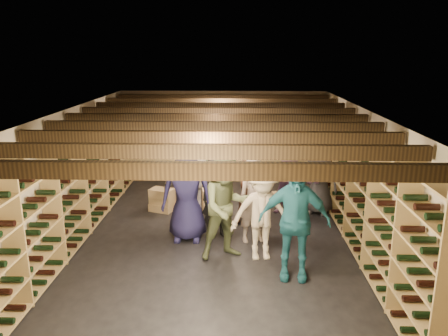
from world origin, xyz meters
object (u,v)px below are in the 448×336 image
object	(u,v)px
person_2	(227,207)
crate_stack_left	(162,200)
person_1	(216,198)
person_3	(262,213)
person_12	(320,177)
person_7	(254,200)
person_4	(294,221)
person_6	(187,191)
person_9	(193,175)
crate_stack_right	(215,200)
person_11	(288,180)
crate_loose	(284,196)
person_10	(217,174)
person_8	(256,181)

from	to	relation	value
person_2	crate_stack_left	bearing A→B (deg)	102.42
person_1	person_3	xyz separation A→B (m)	(0.81, -0.89, 0.04)
person_12	person_7	bearing A→B (deg)	-110.37
person_4	person_12	xyz separation A→B (m)	(0.91, 2.84, -0.11)
crate_stack_left	person_6	distance (m)	1.77
person_3	person_12	xyz separation A→B (m)	(1.36, 2.21, 0.00)
person_7	person_9	size ratio (longest dim) A/B	0.86
crate_stack_left	crate_stack_right	bearing A→B (deg)	0.00
crate_stack_right	person_7	size ratio (longest dim) A/B	0.34
person_1	crate_stack_left	bearing A→B (deg)	109.72
person_11	person_12	xyz separation A→B (m)	(0.69, 0.00, 0.08)
person_11	person_12	world-z (taller)	person_12
person_3	crate_stack_left	bearing A→B (deg)	126.36
crate_stack_right	person_12	distance (m)	2.34
crate_stack_left	person_6	world-z (taller)	person_6
crate_stack_right	person_4	bearing A→B (deg)	-64.32
person_2	person_9	world-z (taller)	person_9
crate_loose	person_11	bearing A→B (deg)	-91.22
person_1	crate_loose	bearing A→B (deg)	31.06
crate_loose	crate_stack_right	bearing A→B (deg)	-152.43
person_2	person_4	bearing A→B (deg)	-53.83
crate_stack_left	person_2	distance (m)	2.72
person_1	person_6	xyz separation A→B (m)	(-0.53, -0.14, 0.17)
person_1	person_3	world-z (taller)	person_3
person_2	person_10	bearing A→B (deg)	75.13
crate_stack_left	person_3	size ratio (longest dim) A/B	0.36
crate_stack_right	person_11	bearing A→B (deg)	-0.00
crate_loose	person_9	bearing A→B (deg)	-150.31
crate_stack_left	person_10	bearing A→B (deg)	-4.52
person_4	person_6	world-z (taller)	person_6
crate_loose	person_12	size ratio (longest dim) A/B	0.30
crate_stack_right	person_8	distance (m)	1.22
person_12	crate_stack_right	bearing A→B (deg)	-156.13
person_10	person_3	bearing A→B (deg)	-79.37
crate_stack_right	crate_loose	xyz separation A→B (m)	(1.60, 0.84, -0.17)
person_1	person_6	distance (m)	0.58
crate_stack_right	person_10	world-z (taller)	person_10
person_6	person_12	world-z (taller)	person_6
person_1	person_2	distance (m)	0.90
person_9	person_1	bearing A→B (deg)	-64.25
person_3	person_6	world-z (taller)	person_6
person_7	person_3	bearing A→B (deg)	-97.66
person_2	person_4	distance (m)	1.24
person_2	person_9	distance (m)	2.00
person_8	person_9	xyz separation A→B (m)	(-1.30, 0.25, 0.04)
person_3	person_9	world-z (taller)	person_9
person_4	person_12	distance (m)	2.98
crate_loose	person_8	bearing A→B (deg)	-117.49
person_2	person_3	world-z (taller)	person_2
crate_stack_right	person_11	size ratio (longest dim) A/B	0.37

